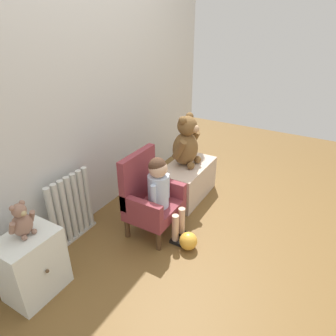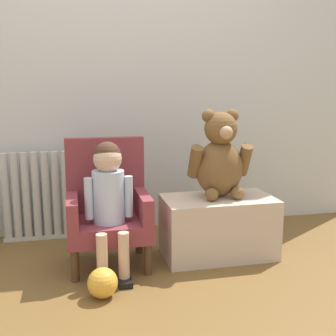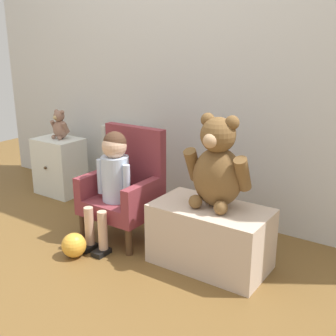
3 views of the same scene
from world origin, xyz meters
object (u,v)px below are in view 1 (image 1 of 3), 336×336
(radiator, at_px, (71,209))
(child_figure, at_px, (161,187))
(low_bench, at_px, (187,180))
(large_teddy_bear, at_px, (186,143))
(child_armchair, at_px, (149,197))
(small_teddy_bear, at_px, (22,221))
(small_dresser, at_px, (32,265))
(toy_ball, at_px, (188,241))

(radiator, xyz_separation_m, child_figure, (0.42, -0.59, 0.17))
(low_bench, relative_size, large_teddy_bear, 1.27)
(radiator, xyz_separation_m, child_armchair, (0.42, -0.47, 0.03))
(large_teddy_bear, xyz_separation_m, small_teddy_bear, (-1.58, 0.31, -0.01))
(small_dresser, distance_m, toy_ball, 1.13)
(low_bench, xyz_separation_m, toy_ball, (-0.70, -0.37, -0.10))
(child_figure, distance_m, low_bench, 0.70)
(child_figure, relative_size, low_bench, 1.09)
(child_armchair, distance_m, toy_ball, 0.48)
(small_dresser, relative_size, small_teddy_bear, 1.98)
(small_dresser, bearing_deg, child_armchair, -17.17)
(child_figure, height_order, low_bench, child_figure)
(child_figure, bearing_deg, toy_ball, -102.23)
(low_bench, height_order, toy_ball, low_bench)
(radiator, bearing_deg, small_teddy_bear, -161.89)
(radiator, relative_size, toy_ball, 3.98)
(large_teddy_bear, bearing_deg, small_teddy_bear, 168.75)
(radiator, bearing_deg, toy_ball, -68.01)
(small_dresser, height_order, large_teddy_bear, large_teddy_bear)
(low_bench, bearing_deg, child_armchair, 176.68)
(child_armchair, height_order, large_teddy_bear, large_teddy_bear)
(child_armchair, distance_m, child_figure, 0.17)
(large_teddy_bear, distance_m, toy_ball, 0.96)
(small_dresser, bearing_deg, small_teddy_bear, 42.06)
(low_bench, distance_m, toy_ball, 0.80)
(radiator, xyz_separation_m, toy_ball, (0.36, -0.88, -0.21))
(child_armchair, height_order, small_teddy_bear, child_armchair)
(small_dresser, xyz_separation_m, low_bench, (1.58, -0.33, -0.05))
(radiator, bearing_deg, low_bench, -25.85)
(child_armchair, xyz_separation_m, large_teddy_bear, (0.65, -0.00, 0.25))
(small_dresser, relative_size, large_teddy_bear, 0.91)
(child_armchair, xyz_separation_m, toy_ball, (-0.06, -0.40, -0.25))
(large_teddy_bear, distance_m, small_teddy_bear, 1.61)
(child_figure, xyz_separation_m, large_teddy_bear, (0.65, 0.11, 0.12))
(child_armchair, bearing_deg, low_bench, -3.32)
(small_dresser, height_order, toy_ball, small_dresser)
(child_armchair, bearing_deg, child_figure, -90.00)
(radiator, distance_m, low_bench, 1.18)
(small_teddy_bear, bearing_deg, radiator, 18.11)
(child_figure, height_order, large_teddy_bear, large_teddy_bear)
(radiator, height_order, large_teddy_bear, large_teddy_bear)
(radiator, distance_m, large_teddy_bear, 1.21)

